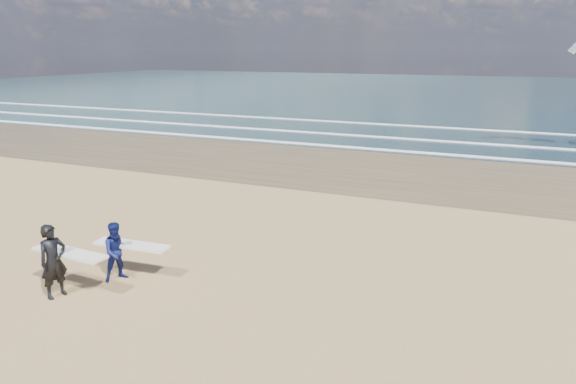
% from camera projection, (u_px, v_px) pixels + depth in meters
% --- Properties ---
extents(surfer_near, '(2.22, 1.06, 1.94)m').
position_uv_depth(surfer_near, '(55.00, 260.00, 12.99)').
color(surfer_near, black).
rests_on(surfer_near, ground).
extents(surfer_far, '(2.24, 1.21, 1.66)m').
position_uv_depth(surfer_far, '(119.00, 251.00, 14.00)').
color(surfer_far, '#0D1349').
rests_on(surfer_far, ground).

